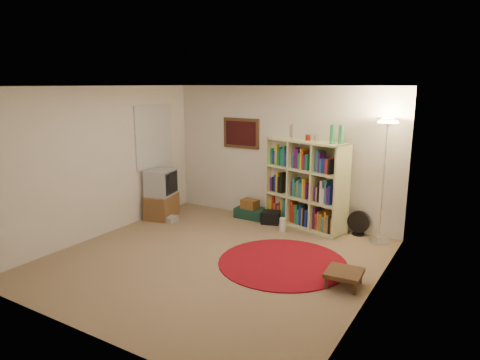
# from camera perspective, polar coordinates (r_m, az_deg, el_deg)

# --- Properties ---
(room) EXTENTS (4.54, 4.54, 2.54)m
(room) POSITION_cam_1_polar(r_m,az_deg,el_deg) (6.10, -3.90, 0.66)
(room) COLOR #8E7253
(room) RESTS_ON ground
(bookshelf) EXTENTS (1.63, 0.87, 1.88)m
(bookshelf) POSITION_cam_1_polar(r_m,az_deg,el_deg) (7.75, 8.63, -0.66)
(bookshelf) COLOR beige
(bookshelf) RESTS_ON ground
(floor_lamp) EXTENTS (0.48, 0.48, 2.03)m
(floor_lamp) POSITION_cam_1_polar(r_m,az_deg,el_deg) (7.01, 18.97, 5.06)
(floor_lamp) COLOR white
(floor_lamp) RESTS_ON ground
(floor_fan) EXTENTS (0.38, 0.21, 0.43)m
(floor_fan) POSITION_cam_1_polar(r_m,az_deg,el_deg) (7.58, 15.55, -5.56)
(floor_fan) COLOR black
(floor_fan) RESTS_ON ground
(tv_stand) EXTENTS (0.59, 0.74, 0.95)m
(tv_stand) POSITION_cam_1_polar(r_m,az_deg,el_deg) (8.34, -10.43, -1.91)
(tv_stand) COLOR brown
(tv_stand) RESTS_ON ground
(dvd_box) EXTENTS (0.29, 0.25, 0.10)m
(dvd_box) POSITION_cam_1_polar(r_m,az_deg,el_deg) (8.21, -9.46, -5.07)
(dvd_box) COLOR #ACACB1
(dvd_box) RESTS_ON ground
(suitcase) EXTENTS (0.59, 0.38, 0.19)m
(suitcase) POSITION_cam_1_polar(r_m,az_deg,el_deg) (8.28, 1.52, -4.40)
(suitcase) COLOR #133428
(suitcase) RESTS_ON ground
(wicker_basket) EXTENTS (0.34, 0.26, 0.18)m
(wicker_basket) POSITION_cam_1_polar(r_m,az_deg,el_deg) (8.22, 1.33, -3.21)
(wicker_basket) COLOR brown
(wicker_basket) RESTS_ON suitcase
(duffel_bag) EXTENTS (0.39, 0.36, 0.23)m
(duffel_bag) POSITION_cam_1_polar(r_m,az_deg,el_deg) (7.97, 4.11, -4.98)
(duffel_bag) COLOR black
(duffel_bag) RESTS_ON ground
(paper_towel) EXTENTS (0.14, 0.14, 0.24)m
(paper_towel) POSITION_cam_1_polar(r_m,az_deg,el_deg) (7.56, 5.73, -5.95)
(paper_towel) COLOR white
(paper_towel) RESTS_ON ground
(red_rug) EXTENTS (1.86, 1.86, 0.02)m
(red_rug) POSITION_cam_1_polar(r_m,az_deg,el_deg) (6.32, 5.69, -10.89)
(red_rug) COLOR maroon
(red_rug) RESTS_ON ground
(side_table) EXTENTS (0.48, 0.48, 0.20)m
(side_table) POSITION_cam_1_polar(r_m,az_deg,el_deg) (5.73, 13.72, -12.00)
(side_table) COLOR #442A17
(side_table) RESTS_ON ground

